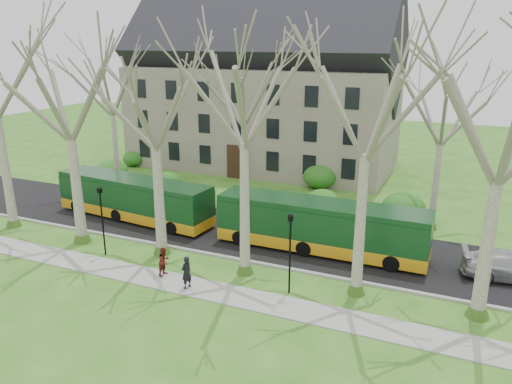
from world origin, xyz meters
TOP-DOWN VIEW (x-y plane):
  - ground at (0.00, 0.00)m, footprint 120.00×120.00m
  - sidewalk at (0.00, -2.50)m, footprint 70.00×2.00m
  - road at (0.00, 5.50)m, footprint 80.00×8.00m
  - curb at (0.00, 1.50)m, footprint 80.00×0.25m
  - building at (-6.00, 24.00)m, footprint 26.50×12.20m
  - tree_row_verge at (0.00, 0.30)m, footprint 49.00×7.00m
  - tree_row_far at (-1.33, 11.00)m, footprint 33.00×7.00m
  - lamp_row at (-0.00, -1.00)m, footprint 36.22×0.22m
  - hedges at (-4.67, 14.00)m, footprint 30.60×8.60m
  - bus_lead at (-8.21, 4.99)m, footprint 12.76×3.88m
  - bus_follow at (5.94, 4.80)m, footprint 13.02×2.71m
  - pedestrian_a at (0.86, -2.75)m, footprint 0.59×0.74m
  - pedestrian_b at (-1.06, -1.94)m, footprint 0.69×0.85m

SIDE VIEW (x-z plane):
  - ground at x=0.00m, z-range 0.00..0.00m
  - sidewalk at x=0.00m, z-range 0.00..0.06m
  - road at x=0.00m, z-range 0.00..0.06m
  - curb at x=0.00m, z-range 0.00..0.14m
  - pedestrian_b at x=-1.06m, z-range 0.06..1.69m
  - pedestrian_a at x=0.86m, z-range 0.06..1.85m
  - hedges at x=-4.67m, z-range 0.00..2.00m
  - bus_lead at x=-8.21m, z-range 0.06..3.20m
  - bus_follow at x=5.94m, z-range 0.06..3.32m
  - lamp_row at x=0.00m, z-range 0.42..4.72m
  - tree_row_far at x=-1.33m, z-range 0.00..12.00m
  - tree_row_verge at x=0.00m, z-range 0.00..14.00m
  - building at x=-6.00m, z-range 0.07..16.07m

